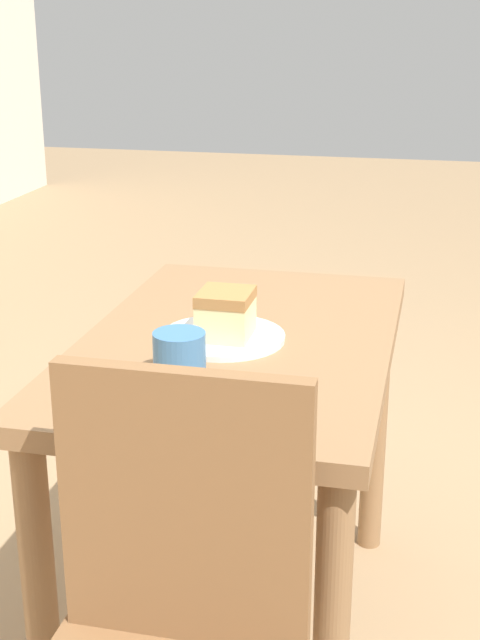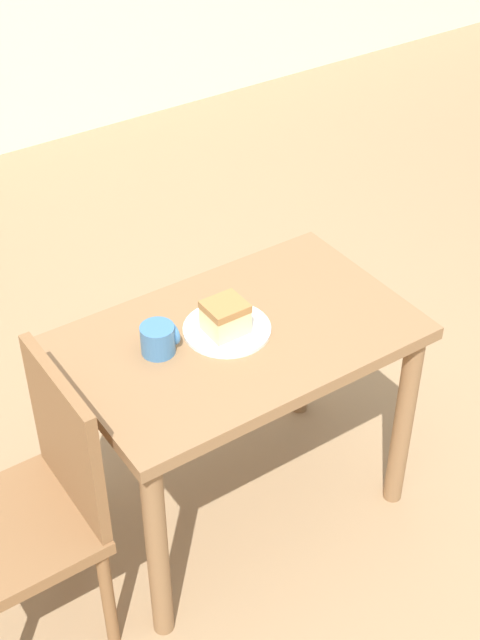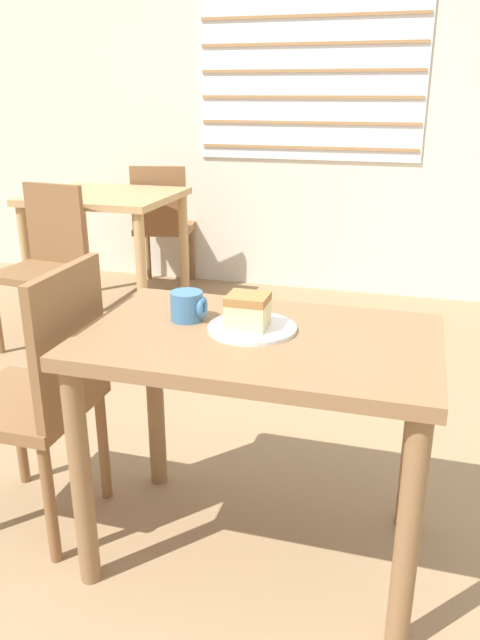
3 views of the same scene
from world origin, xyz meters
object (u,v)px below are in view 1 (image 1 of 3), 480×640
coffee_mug (180,354)px  plate (223,337)px  cake_slice (226,314)px  dining_table_near (238,394)px

coffee_mug → plate: bearing=-8.1°
cake_slice → plate: bearing=38.7°
cake_slice → coffee_mug: 0.19m
dining_table_near → cake_slice: (-0.04, 0.02, 0.18)m
plate → coffee_mug: 0.21m
dining_table_near → plate: 0.14m
dining_table_near → plate: bearing=135.9°
dining_table_near → plate: plate is taller
dining_table_near → cake_slice: bearing=155.3°
plate → cake_slice: cake_slice is taller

